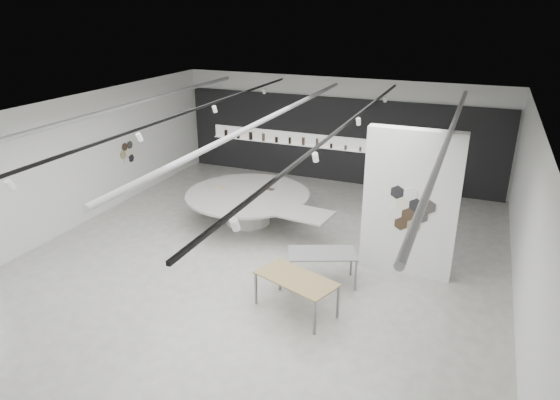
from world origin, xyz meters
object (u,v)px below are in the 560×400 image
at_px(partition_column, 410,204).
at_px(display_island, 250,204).
at_px(sample_table_wood, 296,280).
at_px(sample_table_stone, 322,255).
at_px(kitchen_counter, 430,185).

distance_m(partition_column, display_island, 5.09).
bearing_deg(partition_column, display_island, 165.93).
distance_m(partition_column, sample_table_wood, 3.40).
bearing_deg(partition_column, sample_table_wood, -125.36).
distance_m(partition_column, sample_table_stone, 2.41).
bearing_deg(display_island, sample_table_stone, -32.29).
bearing_deg(kitchen_counter, sample_table_wood, -107.81).
bearing_deg(sample_table_wood, sample_table_stone, 83.12).
relative_size(display_island, sample_table_wood, 2.56).
height_order(display_island, sample_table_stone, display_island).
xyz_separation_m(display_island, kitchen_counter, (4.75, 4.35, -0.19)).
xyz_separation_m(display_island, sample_table_wood, (2.93, -3.84, 0.14)).
relative_size(sample_table_wood, kitchen_counter, 1.25).
bearing_deg(sample_table_stone, partition_column, 37.72).
distance_m(display_island, sample_table_wood, 4.83).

